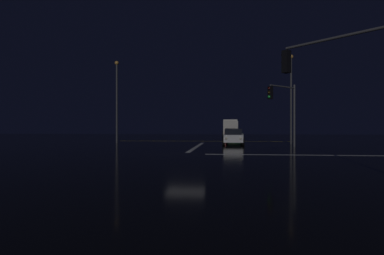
{
  "coord_description": "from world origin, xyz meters",
  "views": [
    {
      "loc": [
        2.66,
        -21.35,
        1.75
      ],
      "look_at": [
        -0.81,
        11.82,
        1.72
      ],
      "focal_mm": 30.94,
      "sensor_mm": 36.0,
      "label": 1
    }
  ],
  "objects": [
    {
      "name": "sedan_red",
      "position": [
        3.26,
        30.26,
        0.8
      ],
      "size": [
        2.02,
        4.33,
        1.57
      ],
      "color": "maroon",
      "rests_on": "ground"
    },
    {
      "name": "stop_line_north",
      "position": [
        0.0,
        8.22,
        0.0
      ],
      "size": [
        0.35,
        14.08,
        0.01
      ],
      "color": "white",
      "rests_on": "ground"
    },
    {
      "name": "sedan_green",
      "position": [
        3.78,
        23.65,
        0.8
      ],
      "size": [
        2.02,
        4.33,
        1.57
      ],
      "color": "#14512D",
      "rests_on": "ground"
    },
    {
      "name": "crosswalk_bar_east",
      "position": [
        8.32,
        0.0,
        0.0
      ],
      "size": [
        14.08,
        0.4,
        0.01
      ],
      "color": "white",
      "rests_on": "ground"
    },
    {
      "name": "streetlamp_left_near",
      "position": [
        -9.32,
        13.82,
        5.19
      ],
      "size": [
        0.44,
        0.44,
        9.01
      ],
      "color": "#424247",
      "rests_on": "ground"
    },
    {
      "name": "sedan_gray",
      "position": [
        3.6,
        17.01,
        0.8
      ],
      "size": [
        2.02,
        4.33,
        1.57
      ],
      "color": "slate",
      "rests_on": "ground"
    },
    {
      "name": "traffic_signal_ne",
      "position": [
        7.53,
        7.53,
        3.78
      ],
      "size": [
        2.71,
        2.71,
        5.5
      ],
      "color": "#4C4C51",
      "rests_on": "ground"
    },
    {
      "name": "box_truck",
      "position": [
        3.31,
        37.04,
        1.71
      ],
      "size": [
        2.68,
        8.28,
        3.08
      ],
      "color": "beige",
      "rests_on": "ground"
    },
    {
      "name": "sedan_white",
      "position": [
        3.28,
        11.35,
        0.8
      ],
      "size": [
        2.02,
        4.33,
        1.57
      ],
      "color": "silver",
      "rests_on": "ground"
    },
    {
      "name": "traffic_signal_se",
      "position": [
        7.21,
        -7.21,
        4.0
      ],
      "size": [
        3.48,
        3.48,
        5.75
      ],
      "color": "#4C4C51",
      "rests_on": "ground"
    },
    {
      "name": "streetlamp_right_near",
      "position": [
        9.32,
        13.82,
        5.33
      ],
      "size": [
        0.44,
        0.44,
        9.28
      ],
      "color": "#424247",
      "rests_on": "ground"
    },
    {
      "name": "centre_line_ns",
      "position": [
        0.0,
        19.82,
        0.0
      ],
      "size": [
        22.0,
        0.15,
        0.01
      ],
      "color": "yellow",
      "rests_on": "ground"
    },
    {
      "name": "ground",
      "position": [
        0.0,
        0.0,
        -0.05
      ],
      "size": [
        120.0,
        120.0,
        0.1
      ],
      "primitive_type": "cube",
      "color": "black"
    }
  ]
}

